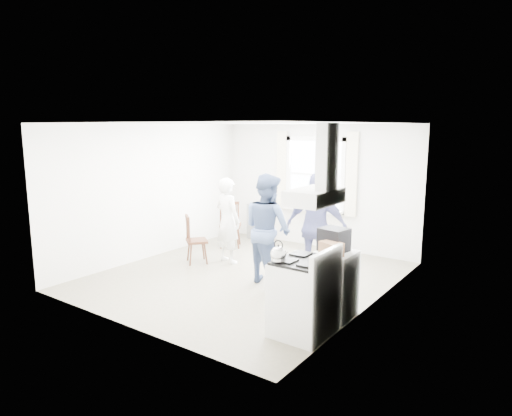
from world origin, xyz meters
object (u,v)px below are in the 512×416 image
(person_left, at_px, (228,220))
(windsor_chair_a, at_px, (230,219))
(gas_stove, at_px, (304,296))
(stereo_stack, at_px, (334,240))
(low_cabinet, at_px, (334,284))
(person_right, at_px, (317,227))
(windsor_chair_b, at_px, (191,234))
(person_mid, at_px, (268,229))

(person_left, bearing_deg, windsor_chair_a, -42.08)
(gas_stove, xyz_separation_m, stereo_stack, (0.02, 0.75, 0.57))
(low_cabinet, distance_m, person_right, 1.58)
(low_cabinet, bearing_deg, windsor_chair_b, 168.29)
(low_cabinet, bearing_deg, gas_stove, -95.68)
(windsor_chair_b, relative_size, person_left, 0.57)
(windsor_chair_a, bearing_deg, person_left, -53.47)
(low_cabinet, relative_size, person_left, 0.56)
(windsor_chair_b, bearing_deg, windsor_chair_a, 93.98)
(windsor_chair_a, distance_m, person_right, 2.57)
(stereo_stack, bearing_deg, windsor_chair_b, 168.89)
(windsor_chair_a, bearing_deg, person_mid, -35.50)
(low_cabinet, xyz_separation_m, windsor_chair_a, (-3.36, 1.94, 0.17))
(low_cabinet, distance_m, windsor_chair_a, 3.89)
(person_right, bearing_deg, person_left, -5.43)
(windsor_chair_b, distance_m, person_mid, 1.80)
(person_mid, distance_m, person_right, 0.83)
(gas_stove, bearing_deg, windsor_chair_b, 156.73)
(windsor_chair_a, relative_size, person_right, 0.57)
(gas_stove, xyz_separation_m, person_mid, (-1.44, 1.32, 0.42))
(gas_stove, relative_size, low_cabinet, 1.24)
(low_cabinet, relative_size, person_mid, 0.50)
(person_left, bearing_deg, person_right, -165.98)
(windsor_chair_a, height_order, person_right, person_right)
(low_cabinet, relative_size, windsor_chair_b, 0.97)
(person_left, xyz_separation_m, person_mid, (1.24, -0.49, 0.10))
(gas_stove, relative_size, stereo_stack, 2.83)
(windsor_chair_b, xyz_separation_m, person_right, (2.36, 0.52, 0.34))
(gas_stove, bearing_deg, person_left, 145.89)
(stereo_stack, xyz_separation_m, windsor_chair_b, (-3.23, 0.63, -0.49))
(person_mid, bearing_deg, gas_stove, 156.01)
(person_mid, bearing_deg, stereo_stack, 177.00)
(stereo_stack, relative_size, person_right, 0.22)
(stereo_stack, relative_size, windsor_chair_b, 0.43)
(gas_stove, height_order, person_mid, person_mid)
(windsor_chair_b, xyz_separation_m, person_mid, (1.76, -0.06, 0.34))
(low_cabinet, height_order, windsor_chair_b, windsor_chair_b)
(windsor_chair_a, bearing_deg, stereo_stack, -29.79)
(stereo_stack, height_order, person_right, person_right)
(windsor_chair_a, distance_m, person_mid, 2.29)
(gas_stove, distance_m, windsor_chair_a, 4.23)
(person_mid, bearing_deg, person_left, -3.14)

